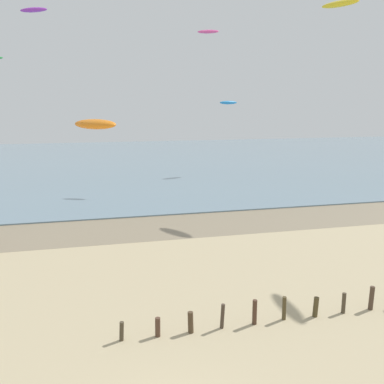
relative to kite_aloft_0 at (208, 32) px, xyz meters
The scene contains 8 objects.
wet_sand_strip 25.23m from the kite_aloft_0, 125.25° to the right, with size 120.00×6.33×0.01m, color #84755B.
sea 29.88m from the kite_aloft_0, 116.29° to the left, with size 160.00×70.00×0.10m, color slate.
groyne_near 34.55m from the kite_aloft_0, 95.03° to the right, with size 19.20×0.35×1.08m.
kite_aloft_0 is the anchor object (origin of this frame).
kite_aloft_1 11.11m from the kite_aloft_0, 55.91° to the left, with size 2.67×0.85×0.43m, color #2384D1.
kite_aloft_5 18.08m from the kite_aloft_0, 168.57° to the left, with size 3.03×0.97×0.49m, color purple.
kite_aloft_7 14.47m from the kite_aloft_0, 57.66° to the right, with size 3.23×1.03×0.52m, color yellow.
kite_aloft_9 26.19m from the kite_aloft_0, 120.28° to the right, with size 3.30×1.05×0.53m, color orange.
Camera 1 is at (-1.84, -9.21, 8.83)m, focal length 39.90 mm.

